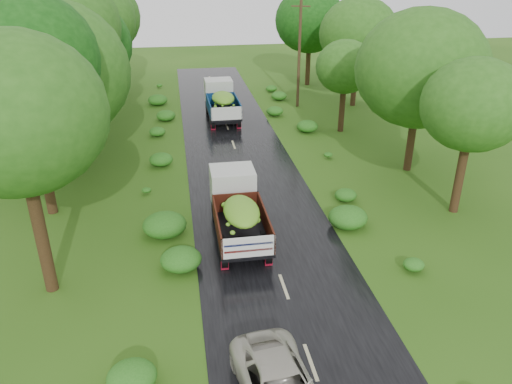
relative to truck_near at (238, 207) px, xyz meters
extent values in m
plane|color=#264E10|center=(1.24, -8.21, -1.42)|extent=(120.00, 120.00, 0.00)
cube|color=black|center=(1.24, -3.21, -1.41)|extent=(6.50, 80.00, 0.02)
cube|color=#BFB78C|center=(1.24, -8.21, -1.40)|extent=(0.12, 1.60, 0.00)
cube|color=#BFB78C|center=(1.24, -4.21, -1.40)|extent=(0.12, 1.60, 0.00)
cube|color=#BFB78C|center=(1.24, -0.21, -1.40)|extent=(0.12, 1.60, 0.00)
cube|color=#BFB78C|center=(1.24, 3.79, -1.40)|extent=(0.12, 1.60, 0.00)
cube|color=#BFB78C|center=(1.24, 7.79, -1.40)|extent=(0.12, 1.60, 0.00)
cube|color=#BFB78C|center=(1.24, 11.79, -1.40)|extent=(0.12, 1.60, 0.00)
cube|color=#BFB78C|center=(1.24, 15.79, -1.40)|extent=(0.12, 1.60, 0.00)
cube|color=#BFB78C|center=(1.24, 19.79, -1.40)|extent=(0.12, 1.60, 0.00)
cube|color=#BFB78C|center=(1.24, 23.79, -1.40)|extent=(0.12, 1.60, 0.00)
cube|color=#BFB78C|center=(1.24, 27.79, -1.40)|extent=(0.12, 1.60, 0.00)
cube|color=#BFB78C|center=(1.24, 31.79, -1.40)|extent=(0.12, 1.60, 0.00)
cube|color=black|center=(0.00, -0.30, -0.81)|extent=(1.62, 5.26, 0.26)
cylinder|color=black|center=(-0.91, 1.61, -0.95)|extent=(0.26, 0.93, 0.93)
cylinder|color=black|center=(0.90, 1.62, -0.95)|extent=(0.26, 0.93, 0.93)
cylinder|color=black|center=(-0.90, -1.49, -0.95)|extent=(0.26, 0.93, 0.93)
cylinder|color=black|center=(0.91, -1.49, -0.95)|extent=(0.26, 0.93, 0.93)
cylinder|color=black|center=(-0.90, -2.45, -0.95)|extent=(0.26, 0.93, 0.93)
cylinder|color=black|center=(0.91, -2.45, -0.95)|extent=(0.26, 0.93, 0.93)
cube|color=maroon|center=(-0.90, -2.77, -1.16)|extent=(0.32, 0.04, 0.42)
cube|color=maroon|center=(0.91, -2.77, -1.16)|extent=(0.32, 0.04, 0.42)
cube|color=silver|center=(0.00, 1.80, 0.20)|extent=(2.06, 1.78, 1.77)
cube|color=black|center=(0.00, -1.28, -0.61)|extent=(2.15, 4.02, 0.15)
cube|color=#4A1A0D|center=(-1.03, -1.28, -0.09)|extent=(0.08, 4.02, 0.89)
cube|color=#4A1A0D|center=(1.04, -1.28, -0.09)|extent=(0.08, 4.02, 0.89)
cube|color=#4A1A0D|center=(0.00, 0.69, -0.09)|extent=(2.15, 0.08, 0.89)
cube|color=silver|center=(0.00, -3.25, -0.09)|extent=(2.15, 0.08, 0.89)
ellipsoid|color=#558618|center=(0.00, -1.28, 0.47)|extent=(1.81, 3.38, 0.93)
cube|color=black|center=(1.06, 17.53, -0.79)|extent=(1.75, 5.51, 0.27)
cylinder|color=black|center=(0.09, 19.51, -0.93)|extent=(0.28, 0.98, 0.97)
cylinder|color=black|center=(1.98, 19.54, -0.93)|extent=(0.28, 0.98, 0.97)
cylinder|color=black|center=(0.13, 16.27, -0.93)|extent=(0.28, 0.98, 0.97)
cylinder|color=black|center=(2.02, 16.30, -0.93)|extent=(0.28, 0.98, 0.97)
cylinder|color=black|center=(0.14, 15.28, -0.93)|extent=(0.28, 0.98, 0.97)
cylinder|color=black|center=(2.03, 15.30, -0.93)|extent=(0.28, 0.98, 0.97)
cube|color=maroon|center=(0.15, 14.94, -1.15)|extent=(0.33, 0.04, 0.44)
cube|color=maroon|center=(2.04, 14.97, -1.15)|extent=(0.33, 0.04, 0.44)
cube|color=silver|center=(1.03, 19.72, 0.27)|extent=(2.17, 1.88, 1.85)
cube|color=black|center=(1.07, 16.51, -0.57)|extent=(2.29, 4.22, 0.16)
cube|color=navy|center=(-0.01, 16.49, -0.03)|extent=(0.13, 4.19, 0.93)
cube|color=navy|center=(2.15, 16.52, -0.03)|extent=(0.13, 4.19, 0.93)
cube|color=navy|center=(1.04, 18.56, -0.03)|extent=(2.24, 0.11, 0.93)
cube|color=silver|center=(1.10, 14.45, -0.03)|extent=(2.24, 0.11, 0.93)
ellipsoid|color=#558618|center=(1.07, 16.51, 0.55)|extent=(1.93, 3.54, 0.97)
cylinder|color=#382616|center=(7.67, 20.20, 2.87)|extent=(0.30, 0.30, 8.58)
cube|color=#382616|center=(7.67, 20.20, 6.51)|extent=(1.45, 0.61, 0.11)
cylinder|color=black|center=(-7.57, -2.89, 2.53)|extent=(0.47, 0.47, 7.90)
ellipsoid|color=#10430D|center=(-7.57, -2.89, 5.53)|extent=(3.48, 3.48, 3.13)
cylinder|color=black|center=(-8.82, 3.68, 2.84)|extent=(0.48, 0.48, 8.53)
ellipsoid|color=#10430D|center=(-8.82, 3.68, 6.09)|extent=(3.63, 3.63, 3.27)
cylinder|color=black|center=(-8.97, 8.74, 1.93)|extent=(0.44, 0.44, 6.69)
ellipsoid|color=#10430D|center=(-8.97, 8.74, 4.47)|extent=(4.14, 4.14, 3.73)
cylinder|color=black|center=(-9.30, 13.39, 2.96)|extent=(0.49, 0.49, 8.75)
ellipsoid|color=#10430D|center=(-9.30, 13.39, 6.28)|extent=(3.98, 3.98, 3.58)
cylinder|color=black|center=(-8.48, 17.03, 1.99)|extent=(0.44, 0.44, 6.81)
ellipsoid|color=#10430D|center=(-8.48, 17.03, 4.57)|extent=(3.68, 3.68, 3.31)
cylinder|color=black|center=(-8.69, 22.92, 2.56)|extent=(0.47, 0.47, 7.95)
ellipsoid|color=#10430D|center=(-8.69, 22.92, 5.58)|extent=(3.83, 3.83, 3.45)
cylinder|color=black|center=(-8.81, 28.67, 2.30)|extent=(0.46, 0.46, 7.45)
ellipsoid|color=#10430D|center=(-8.81, 28.67, 5.13)|extent=(3.91, 3.91, 3.52)
cylinder|color=black|center=(10.93, 0.57, 1.67)|extent=(0.43, 0.43, 6.18)
ellipsoid|color=#275B16|center=(10.93, 0.57, 4.02)|extent=(3.09, 3.09, 2.78)
cylinder|color=black|center=(10.94, 5.95, 1.96)|extent=(0.44, 0.44, 6.77)
ellipsoid|color=#275B16|center=(10.94, 5.95, 4.54)|extent=(3.79, 3.79, 3.42)
cylinder|color=black|center=(9.23, 13.42, 1.20)|extent=(0.41, 0.41, 5.25)
ellipsoid|color=#275B16|center=(9.23, 13.42, 3.20)|extent=(2.85, 2.85, 2.57)
cylinder|color=black|center=(12.36, 19.76, 1.90)|extent=(0.44, 0.44, 6.64)
ellipsoid|color=#275B16|center=(12.36, 19.76, 4.42)|extent=(3.55, 3.55, 3.19)
cylinder|color=black|center=(10.41, 27.48, 1.98)|extent=(0.44, 0.44, 6.80)
ellipsoid|color=#275B16|center=(10.41, 27.48, 4.57)|extent=(3.61, 3.61, 3.25)
camera|label=1|loc=(-2.38, -19.61, 10.24)|focal=35.00mm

